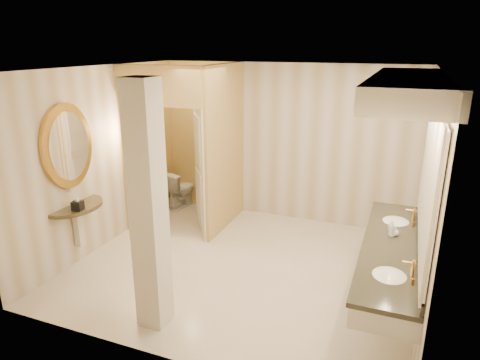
% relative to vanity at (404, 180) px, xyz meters
% --- Properties ---
extents(floor, '(4.50, 4.50, 0.00)m').
position_rel_vanity_xyz_m(floor, '(-1.98, 0.40, -1.63)').
color(floor, beige).
rests_on(floor, ground).
extents(ceiling, '(4.50, 4.50, 0.00)m').
position_rel_vanity_xyz_m(ceiling, '(-1.98, 0.40, 1.07)').
color(ceiling, white).
rests_on(ceiling, wall_back).
extents(wall_back, '(4.50, 0.02, 2.70)m').
position_rel_vanity_xyz_m(wall_back, '(-1.98, 2.40, -0.28)').
color(wall_back, beige).
rests_on(wall_back, floor).
extents(wall_front, '(4.50, 0.02, 2.70)m').
position_rel_vanity_xyz_m(wall_front, '(-1.98, -1.60, -0.28)').
color(wall_front, beige).
rests_on(wall_front, floor).
extents(wall_left, '(0.02, 4.00, 2.70)m').
position_rel_vanity_xyz_m(wall_left, '(-4.23, 0.40, -0.28)').
color(wall_left, beige).
rests_on(wall_left, floor).
extents(wall_right, '(0.02, 4.00, 2.70)m').
position_rel_vanity_xyz_m(wall_right, '(0.27, 0.40, -0.28)').
color(wall_right, beige).
rests_on(wall_right, floor).
extents(toilet_closet, '(1.50, 1.55, 2.70)m').
position_rel_vanity_xyz_m(toilet_closet, '(-3.11, 1.36, -0.24)').
color(toilet_closet, tan).
rests_on(toilet_closet, floor).
extents(wall_sconce, '(0.14, 0.14, 0.42)m').
position_rel_vanity_xyz_m(wall_sconce, '(-3.90, 0.83, 0.10)').
color(wall_sconce, '#C68F3F').
rests_on(wall_sconce, toilet_closet).
extents(vanity, '(0.75, 2.81, 2.09)m').
position_rel_vanity_xyz_m(vanity, '(0.00, 0.00, 0.00)').
color(vanity, beige).
rests_on(vanity, floor).
extents(console_shelf, '(0.88, 0.88, 1.89)m').
position_rel_vanity_xyz_m(console_shelf, '(-4.19, -0.32, -0.30)').
color(console_shelf, black).
rests_on(console_shelf, floor).
extents(pillar, '(0.30, 0.30, 2.70)m').
position_rel_vanity_xyz_m(pillar, '(-2.43, -1.12, -0.28)').
color(pillar, beige).
rests_on(pillar, floor).
extents(tissue_box, '(0.15, 0.15, 0.13)m').
position_rel_vanity_xyz_m(tissue_box, '(-3.99, -0.46, -0.69)').
color(tissue_box, black).
rests_on(tissue_box, console_shelf).
extents(toilet, '(0.53, 0.76, 0.71)m').
position_rel_vanity_xyz_m(toilet, '(-3.93, 2.15, -1.28)').
color(toilet, white).
rests_on(toilet, floor).
extents(soap_bottle_a, '(0.07, 0.07, 0.14)m').
position_rel_vanity_xyz_m(soap_bottle_a, '(-0.08, 0.39, -0.69)').
color(soap_bottle_a, beige).
rests_on(soap_bottle_a, vanity).
extents(soap_bottle_b, '(0.12, 0.12, 0.12)m').
position_rel_vanity_xyz_m(soap_bottle_b, '(-0.02, 0.24, -0.70)').
color(soap_bottle_b, silver).
rests_on(soap_bottle_b, vanity).
extents(soap_bottle_c, '(0.08, 0.08, 0.19)m').
position_rel_vanity_xyz_m(soap_bottle_c, '(-0.06, 0.22, -0.66)').
color(soap_bottle_c, '#C6B28C').
rests_on(soap_bottle_c, vanity).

